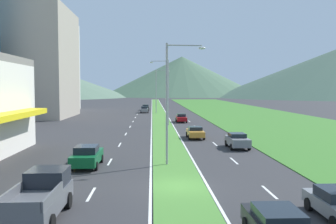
# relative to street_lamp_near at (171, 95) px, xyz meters

# --- Properties ---
(ground_plane) EXTENTS (600.00, 600.00, 0.00)m
(ground_plane) POSITION_rel_street_lamp_near_xyz_m (0.16, -6.63, -5.45)
(ground_plane) COLOR #2D2D30
(grass_median) EXTENTS (3.20, 240.00, 0.06)m
(grass_median) POSITION_rel_street_lamp_near_xyz_m (0.16, 53.37, -5.42)
(grass_median) COLOR #477F33
(grass_median) RESTS_ON ground_plane
(grass_verge_right) EXTENTS (24.00, 240.00, 0.06)m
(grass_verge_right) POSITION_rel_street_lamp_near_xyz_m (20.76, 53.37, -5.42)
(grass_verge_right) COLOR #387028
(grass_verge_right) RESTS_ON ground_plane
(lane_dash_left_2) EXTENTS (0.16, 2.80, 0.01)m
(lane_dash_left_2) POSITION_rel_street_lamp_near_xyz_m (-4.94, -7.99, -5.44)
(lane_dash_left_2) COLOR silver
(lane_dash_left_2) RESTS_ON ground_plane
(lane_dash_left_3) EXTENTS (0.16, 2.80, 0.01)m
(lane_dash_left_3) POSITION_rel_street_lamp_near_xyz_m (-4.94, 1.33, -5.44)
(lane_dash_left_3) COLOR silver
(lane_dash_left_3) RESTS_ON ground_plane
(lane_dash_left_4) EXTENTS (0.16, 2.80, 0.01)m
(lane_dash_left_4) POSITION_rel_street_lamp_near_xyz_m (-4.94, 10.64, -5.44)
(lane_dash_left_4) COLOR silver
(lane_dash_left_4) RESTS_ON ground_plane
(lane_dash_left_5) EXTENTS (0.16, 2.80, 0.01)m
(lane_dash_left_5) POSITION_rel_street_lamp_near_xyz_m (-4.94, 19.96, -5.44)
(lane_dash_left_5) COLOR silver
(lane_dash_left_5) RESTS_ON ground_plane
(lane_dash_left_6) EXTENTS (0.16, 2.80, 0.01)m
(lane_dash_left_6) POSITION_rel_street_lamp_near_xyz_m (-4.94, 29.28, -5.44)
(lane_dash_left_6) COLOR silver
(lane_dash_left_6) RESTS_ON ground_plane
(lane_dash_left_7) EXTENTS (0.16, 2.80, 0.01)m
(lane_dash_left_7) POSITION_rel_street_lamp_near_xyz_m (-4.94, 38.59, -5.44)
(lane_dash_left_7) COLOR silver
(lane_dash_left_7) RESTS_ON ground_plane
(lane_dash_left_8) EXTENTS (0.16, 2.80, 0.01)m
(lane_dash_left_8) POSITION_rel_street_lamp_near_xyz_m (-4.94, 47.91, -5.44)
(lane_dash_left_8) COLOR silver
(lane_dash_left_8) RESTS_ON ground_plane
(lane_dash_left_9) EXTENTS (0.16, 2.80, 0.01)m
(lane_dash_left_9) POSITION_rel_street_lamp_near_xyz_m (-4.94, 57.23, -5.44)
(lane_dash_left_9) COLOR silver
(lane_dash_left_9) RESTS_ON ground_plane
(lane_dash_right_2) EXTENTS (0.16, 2.80, 0.01)m
(lane_dash_right_2) POSITION_rel_street_lamp_near_xyz_m (5.26, -7.99, -5.44)
(lane_dash_right_2) COLOR silver
(lane_dash_right_2) RESTS_ON ground_plane
(lane_dash_right_3) EXTENTS (0.16, 2.80, 0.01)m
(lane_dash_right_3) POSITION_rel_street_lamp_near_xyz_m (5.26, 1.33, -5.44)
(lane_dash_right_3) COLOR silver
(lane_dash_right_3) RESTS_ON ground_plane
(lane_dash_right_4) EXTENTS (0.16, 2.80, 0.01)m
(lane_dash_right_4) POSITION_rel_street_lamp_near_xyz_m (5.26, 10.64, -5.44)
(lane_dash_right_4) COLOR silver
(lane_dash_right_4) RESTS_ON ground_plane
(lane_dash_right_5) EXTENTS (0.16, 2.80, 0.01)m
(lane_dash_right_5) POSITION_rel_street_lamp_near_xyz_m (5.26, 19.96, -5.44)
(lane_dash_right_5) COLOR silver
(lane_dash_right_5) RESTS_ON ground_plane
(lane_dash_right_6) EXTENTS (0.16, 2.80, 0.01)m
(lane_dash_right_6) POSITION_rel_street_lamp_near_xyz_m (5.26, 29.28, -5.44)
(lane_dash_right_6) COLOR silver
(lane_dash_right_6) RESTS_ON ground_plane
(lane_dash_right_7) EXTENTS (0.16, 2.80, 0.01)m
(lane_dash_right_7) POSITION_rel_street_lamp_near_xyz_m (5.26, 38.59, -5.44)
(lane_dash_right_7) COLOR silver
(lane_dash_right_7) RESTS_ON ground_plane
(lane_dash_right_8) EXTENTS (0.16, 2.80, 0.01)m
(lane_dash_right_8) POSITION_rel_street_lamp_near_xyz_m (5.26, 47.91, -5.44)
(lane_dash_right_8) COLOR silver
(lane_dash_right_8) RESTS_ON ground_plane
(lane_dash_right_9) EXTENTS (0.16, 2.80, 0.01)m
(lane_dash_right_9) POSITION_rel_street_lamp_near_xyz_m (5.26, 57.23, -5.44)
(lane_dash_right_9) COLOR silver
(lane_dash_right_9) RESTS_ON ground_plane
(edge_line_median_left) EXTENTS (0.16, 240.00, 0.01)m
(edge_line_median_left) POSITION_rel_street_lamp_near_xyz_m (-1.59, 53.37, -5.44)
(edge_line_median_left) COLOR silver
(edge_line_median_left) RESTS_ON ground_plane
(edge_line_median_right) EXTENTS (0.16, 240.00, 0.01)m
(edge_line_median_right) POSITION_rel_street_lamp_near_xyz_m (1.91, 53.37, -5.44)
(edge_line_median_right) COLOR silver
(edge_line_median_right) RESTS_ON ground_plane
(domed_building) EXTENTS (19.45, 19.45, 36.85)m
(domed_building) POSITION_rel_street_lamp_near_xyz_m (-28.22, 50.15, 9.85)
(domed_building) COLOR #9E9384
(domed_building) RESTS_ON ground_plane
(midrise_colored) EXTENTS (16.37, 16.37, 24.08)m
(midrise_colored) POSITION_rel_street_lamp_near_xyz_m (-30.73, 73.62, 6.59)
(midrise_colored) COLOR silver
(midrise_colored) RESTS_ON ground_plane
(hill_far_center) EXTENTS (125.00, 125.00, 30.90)m
(hill_far_center) POSITION_rel_street_lamp_near_xyz_m (21.85, 264.18, 10.01)
(hill_far_center) COLOR #47664C
(hill_far_center) RESTS_ON ground_plane
(street_lamp_near) EXTENTS (3.10, 0.46, 9.45)m
(street_lamp_near) POSITION_rel_street_lamp_near_xyz_m (0.00, 0.00, 0.00)
(street_lamp_near) COLOR #99999E
(street_lamp_near) RESTS_ON ground_plane
(street_lamp_mid) EXTENTS (3.07, 0.49, 10.47)m
(street_lamp_mid) POSITION_rel_street_lamp_near_xyz_m (0.79, 30.73, 0.52)
(street_lamp_mid) COLOR #99999E
(street_lamp_mid) RESTS_ON ground_plane
(street_lamp_far) EXTENTS (3.27, 0.32, 10.51)m
(street_lamp_far) POSITION_rel_street_lamp_near_xyz_m (-0.19, 61.44, 0.57)
(street_lamp_far) COLOR #99999E
(street_lamp_far) RESTS_ON ground_plane
(car_0) EXTENTS (1.95, 4.22, 1.60)m
(car_0) POSITION_rel_street_lamp_near_xyz_m (-3.37, 63.04, -4.64)
(car_0) COLOR slate
(car_0) RESTS_ON ground_plane
(car_2) EXTENTS (1.87, 4.43, 1.49)m
(car_2) POSITION_rel_street_lamp_near_xyz_m (3.66, 36.91, -4.69)
(car_2) COLOR maroon
(car_2) RESTS_ON ground_plane
(car_4) EXTENTS (1.95, 4.41, 1.39)m
(car_4) POSITION_rel_street_lamp_near_xyz_m (3.68, 15.46, -4.72)
(car_4) COLOR #C6842D
(car_4) RESTS_ON ground_plane
(car_5) EXTENTS (2.03, 4.75, 1.62)m
(car_5) POSITION_rel_street_lamp_near_xyz_m (-6.47, -0.38, -4.63)
(car_5) COLOR #0C5128
(car_5) RESTS_ON ground_plane
(car_6) EXTENTS (1.97, 4.72, 1.54)m
(car_6) POSITION_rel_street_lamp_near_xyz_m (-3.30, 73.89, -4.67)
(car_6) COLOR black
(car_6) RESTS_ON ground_plane
(car_7) EXTENTS (1.94, 4.15, 1.49)m
(car_7) POSITION_rel_street_lamp_near_xyz_m (7.05, 7.92, -4.67)
(car_7) COLOR slate
(car_7) RESTS_ON ground_plane
(pickup_truck_0) EXTENTS (2.18, 5.40, 2.00)m
(pickup_truck_0) POSITION_rel_street_lamp_near_xyz_m (-6.64, -11.71, -4.46)
(pickup_truck_0) COLOR #515459
(pickup_truck_0) RESTS_ON ground_plane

